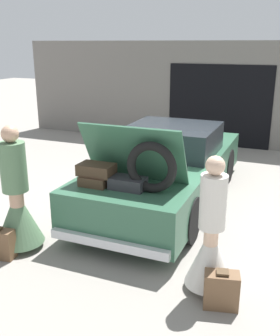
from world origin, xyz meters
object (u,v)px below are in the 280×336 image
object	(u,v)px
suitcase_beside_right_person	(221,290)
person_right	(210,244)
car	(167,168)
person_left	(17,206)

from	to	relation	value
suitcase_beside_right_person	person_right	bearing A→B (deg)	126.27
car	suitcase_beside_right_person	xyz separation A→B (m)	(1.53, -2.67, -0.40)
person_left	suitcase_beside_right_person	world-z (taller)	person_left
person_left	person_right	world-z (taller)	person_left
car	person_left	distance (m)	2.77
person_left	suitcase_beside_right_person	bearing A→B (deg)	87.69
person_left	suitcase_beside_right_person	xyz separation A→B (m)	(2.86, -0.24, -0.41)
car	suitcase_beside_right_person	size ratio (longest dim) A/B	10.69
person_right	suitcase_beside_right_person	xyz separation A→B (m)	(0.20, -0.27, -0.37)
person_right	suitcase_beside_right_person	bearing A→B (deg)	-146.66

